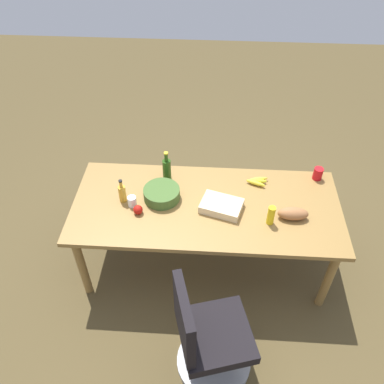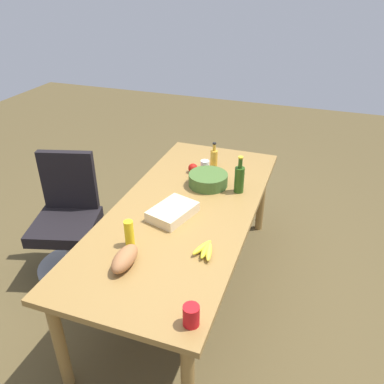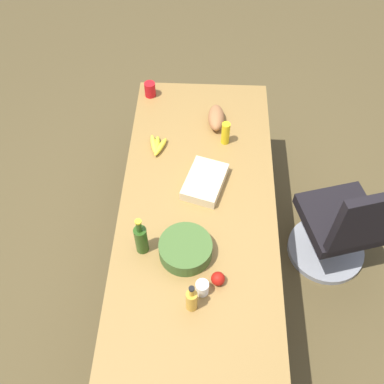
# 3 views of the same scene
# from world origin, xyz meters

# --- Properties ---
(ground_plane) EXTENTS (10.00, 10.00, 0.00)m
(ground_plane) POSITION_xyz_m (0.00, 0.00, 0.00)
(ground_plane) COLOR brown
(conference_table) EXTENTS (2.18, 0.95, 0.74)m
(conference_table) POSITION_xyz_m (0.00, 0.00, 0.67)
(conference_table) COLOR olive
(conference_table) RESTS_ON ground
(office_chair) EXTENTS (0.60, 0.59, 0.98)m
(office_chair) POSITION_xyz_m (0.06, -0.97, 0.38)
(office_chair) COLOR gray
(office_chair) RESTS_ON ground
(salad_bowl) EXTENTS (0.33, 0.33, 0.10)m
(salad_bowl) POSITION_xyz_m (-0.37, 0.06, 0.79)
(salad_bowl) COLOR #406029
(salad_bowl) RESTS_ON conference_table
(banana_bunch) EXTENTS (0.20, 0.13, 0.04)m
(banana_bunch) POSITION_xyz_m (0.42, 0.29, 0.77)
(banana_bunch) COLOR yellow
(banana_bunch) RESTS_ON conference_table
(sheet_cake) EXTENTS (0.37, 0.30, 0.07)m
(sheet_cake) POSITION_xyz_m (0.12, -0.04, 0.78)
(sheet_cake) COLOR beige
(sheet_cake) RESTS_ON conference_table
(red_solo_cup) EXTENTS (0.10, 0.10, 0.11)m
(red_solo_cup) POSITION_xyz_m (0.95, 0.39, 0.80)
(red_solo_cup) COLOR red
(red_solo_cup) RESTS_ON conference_table
(bread_loaf) EXTENTS (0.24, 0.11, 0.10)m
(bread_loaf) POSITION_xyz_m (0.68, -0.10, 0.79)
(bread_loaf) COLOR #9F653B
(bread_loaf) RESTS_ON conference_table
(wine_bottle) EXTENTS (0.08, 0.08, 0.29)m
(wine_bottle) POSITION_xyz_m (-0.35, 0.30, 0.85)
(wine_bottle) COLOR #244913
(wine_bottle) RESTS_ON conference_table
(mustard_bottle) EXTENTS (0.07, 0.07, 0.17)m
(mustard_bottle) POSITION_xyz_m (0.50, -0.16, 0.83)
(mustard_bottle) COLOR yellow
(mustard_bottle) RESTS_ON conference_table
(paper_cup) EXTENTS (0.08, 0.08, 0.09)m
(paper_cup) POSITION_xyz_m (-0.60, -0.04, 0.79)
(paper_cup) COLOR white
(paper_cup) RESTS_ON conference_table
(dressing_bottle) EXTENTS (0.07, 0.07, 0.22)m
(dressing_bottle) POSITION_xyz_m (-0.68, 0.01, 0.83)
(dressing_bottle) COLOR gold
(dressing_bottle) RESTS_ON conference_table
(apple_red) EXTENTS (0.10, 0.10, 0.08)m
(apple_red) POSITION_xyz_m (-0.54, -0.13, 0.78)
(apple_red) COLOR #AB140D
(apple_red) RESTS_ON conference_table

